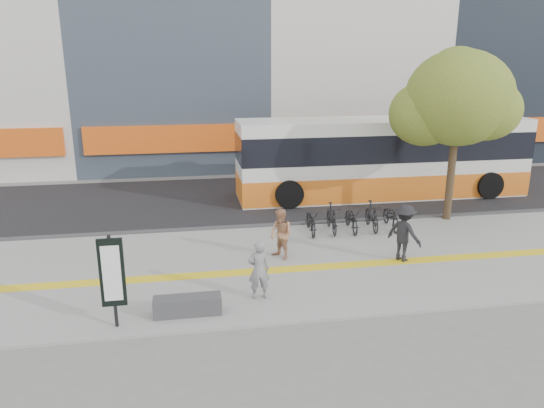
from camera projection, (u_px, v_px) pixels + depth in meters
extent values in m
plane|color=slate|center=(285.00, 287.00, 13.63)|extent=(120.00, 120.00, 0.00)
cube|color=gray|center=(275.00, 265.00, 15.04)|extent=(40.00, 7.00, 0.08)
cube|color=yellow|center=(278.00, 270.00, 14.55)|extent=(40.00, 0.45, 0.01)
cube|color=black|center=(245.00, 199.00, 22.14)|extent=(40.00, 8.00, 0.06)
cube|color=#333335|center=(258.00, 227.00, 18.34)|extent=(40.00, 0.25, 0.14)
cube|color=#E35814|center=(271.00, 136.00, 26.70)|extent=(19.00, 0.50, 1.40)
cube|color=#333335|center=(187.00, 305.00, 11.99)|extent=(1.60, 0.45, 0.45)
cylinder|color=black|center=(113.00, 282.00, 11.20)|extent=(0.08, 0.08, 2.20)
cube|color=black|center=(112.00, 273.00, 11.14)|extent=(0.55, 0.08, 1.60)
cube|color=white|center=(112.00, 274.00, 11.09)|extent=(0.40, 0.02, 1.30)
cylinder|color=#342617|center=(451.00, 178.00, 18.78)|extent=(0.28, 0.28, 3.20)
ellipsoid|color=#4B6D24|center=(459.00, 98.00, 17.97)|extent=(3.80, 3.80, 3.42)
ellipsoid|color=#4B6D24|center=(425.00, 114.00, 18.45)|extent=(2.60, 2.60, 2.34)
ellipsoid|color=#4B6D24|center=(487.00, 110.00, 17.85)|extent=(2.40, 2.40, 2.16)
ellipsoid|color=#4B6D24|center=(457.00, 74.00, 18.55)|extent=(2.20, 2.20, 1.98)
cube|color=silver|center=(382.00, 158.00, 22.17)|extent=(12.71, 2.65, 3.39)
cube|color=orange|center=(381.00, 182.00, 22.47)|extent=(12.73, 2.67, 1.06)
cube|color=black|center=(383.00, 144.00, 22.00)|extent=(12.73, 2.67, 1.17)
cylinder|color=black|center=(289.00, 194.00, 20.50)|extent=(1.17, 0.37, 1.17)
cylinder|color=black|center=(277.00, 179.00, 23.01)|extent=(1.17, 0.37, 1.17)
cylinder|color=black|center=(489.00, 185.00, 21.94)|extent=(1.17, 0.37, 1.17)
cylinder|color=black|center=(458.00, 172.00, 24.45)|extent=(1.17, 0.37, 1.17)
imported|color=black|center=(311.00, 221.00, 17.55)|extent=(0.74, 1.74, 0.89)
imported|color=black|center=(332.00, 218.00, 17.65)|extent=(0.61, 1.68, 0.99)
imported|color=black|center=(352.00, 218.00, 17.79)|extent=(0.74, 1.74, 0.89)
imported|color=black|center=(372.00, 216.00, 17.89)|extent=(0.61, 1.68, 0.99)
imported|color=black|center=(391.00, 216.00, 18.02)|extent=(0.74, 1.74, 0.89)
imported|color=black|center=(259.00, 270.00, 12.66)|extent=(0.57, 0.39, 1.54)
imported|color=#A77454|center=(281.00, 234.00, 15.19)|extent=(0.89, 0.95, 1.56)
imported|color=black|center=(404.00, 233.00, 15.03)|extent=(1.17, 1.30, 1.75)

